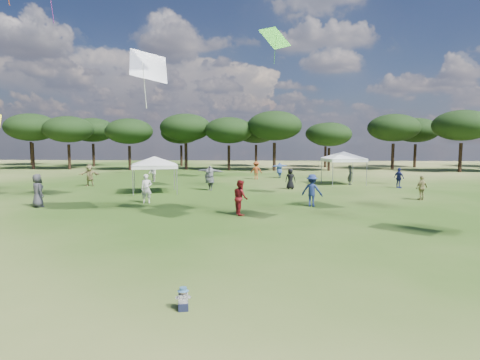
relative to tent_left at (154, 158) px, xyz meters
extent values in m
plane|color=#315118|center=(6.23, -22.00, -2.55)|extent=(140.00, 140.00, 0.00)
cylinder|color=black|center=(-22.83, 23.30, -0.80)|extent=(0.40, 0.40, 3.49)
ellipsoid|color=black|center=(-22.83, 23.30, 3.04)|extent=(6.79, 6.79, 3.66)
cylinder|color=black|center=(-17.68, 23.02, -0.89)|extent=(0.38, 0.38, 3.32)
ellipsoid|color=black|center=(-17.68, 23.02, 2.75)|extent=(6.44, 6.44, 3.47)
cylinder|color=black|center=(-9.27, 22.30, -0.98)|extent=(0.36, 0.36, 3.14)
ellipsoid|color=black|center=(-9.27, 22.30, 2.48)|extent=(6.11, 6.11, 3.29)
cylinder|color=black|center=(-2.16, 23.82, -0.82)|extent=(0.40, 0.40, 3.46)
ellipsoid|color=black|center=(-2.16, 23.82, 2.99)|extent=(6.73, 6.73, 3.63)
cylinder|color=black|center=(3.66, 22.64, -0.95)|extent=(0.37, 0.37, 3.21)
ellipsoid|color=black|center=(3.66, 22.64, 2.58)|extent=(6.24, 6.24, 3.36)
cylinder|color=black|center=(9.49, 22.18, -0.77)|extent=(0.41, 0.41, 3.56)
ellipsoid|color=black|center=(9.49, 22.18, 3.14)|extent=(6.91, 6.91, 3.73)
cylinder|color=black|center=(16.43, 22.51, -1.11)|extent=(0.33, 0.33, 2.88)
ellipsoid|color=black|center=(16.43, 22.51, 2.06)|extent=(5.60, 5.60, 3.02)
cylinder|color=black|center=(25.19, 24.98, -0.83)|extent=(0.39, 0.39, 3.44)
ellipsoid|color=black|center=(25.19, 24.98, 2.96)|extent=(6.69, 6.69, 3.60)
cylinder|color=black|center=(32.00, 21.06, -0.78)|extent=(0.40, 0.40, 3.53)
ellipsoid|color=black|center=(32.00, 21.06, 3.10)|extent=(6.86, 6.86, 3.70)
cylinder|color=black|center=(-27.86, 31.56, -0.74)|extent=(0.41, 0.41, 3.62)
ellipsoid|color=black|center=(-27.86, 31.56, 3.24)|extent=(7.03, 7.03, 3.79)
cylinder|color=black|center=(-17.16, 29.57, -0.87)|extent=(0.39, 0.39, 3.37)
ellipsoid|color=black|center=(-17.16, 29.57, 2.84)|extent=(6.54, 6.54, 3.53)
cylinder|color=black|center=(-4.28, 31.32, -0.99)|extent=(0.36, 0.36, 3.11)
ellipsoid|color=black|center=(-4.28, 31.32, 2.43)|extent=(6.05, 6.05, 3.26)
cylinder|color=black|center=(7.06, 30.53, -0.95)|extent=(0.37, 0.37, 3.20)
ellipsoid|color=black|center=(7.06, 30.53, 2.57)|extent=(6.21, 6.21, 3.35)
cylinder|color=black|center=(17.06, 29.35, -1.06)|extent=(0.34, 0.34, 2.99)
ellipsoid|color=black|center=(17.06, 29.35, 2.24)|extent=(5.81, 5.81, 3.13)
cylinder|color=black|center=(29.85, 29.75, -0.90)|extent=(0.38, 0.38, 3.31)
ellipsoid|color=black|center=(29.85, 29.75, 2.75)|extent=(6.43, 6.43, 3.47)
cylinder|color=gray|center=(-1.04, -1.86, -1.55)|extent=(0.06, 0.06, 2.00)
cylinder|color=gray|center=(1.86, -1.04, -1.55)|extent=(0.06, 0.06, 2.00)
cylinder|color=gray|center=(-1.86, 1.04, -1.55)|extent=(0.06, 0.06, 2.00)
cylinder|color=gray|center=(1.04, 1.86, -1.55)|extent=(0.06, 0.06, 2.00)
cube|color=white|center=(0.00, 0.00, -0.60)|extent=(3.92, 3.92, 0.25)
pyramid|color=white|center=(0.00, 0.00, 0.12)|extent=(6.22, 6.22, 0.60)
cylinder|color=gray|center=(13.78, 4.65, -1.45)|extent=(0.06, 0.06, 2.20)
cylinder|color=gray|center=(16.70, 5.15, -1.45)|extent=(0.06, 0.06, 2.20)
cylinder|color=gray|center=(13.29, 7.57, -1.45)|extent=(0.06, 0.06, 2.20)
cylinder|color=gray|center=(16.21, 8.07, -1.45)|extent=(0.06, 0.06, 2.20)
cube|color=white|center=(14.99, 6.36, -0.40)|extent=(3.60, 3.60, 0.25)
pyramid|color=white|center=(14.99, 6.36, 0.32)|extent=(6.27, 6.27, 0.60)
cube|color=black|center=(6.08, -20.32, -2.47)|extent=(0.27, 0.27, 0.17)
cube|color=black|center=(5.97, -20.18, -2.51)|extent=(0.12, 0.22, 0.09)
cube|color=black|center=(6.12, -20.14, -2.51)|extent=(0.12, 0.22, 0.09)
cube|color=white|center=(6.08, -20.32, -2.28)|extent=(0.24, 0.19, 0.22)
cylinder|color=white|center=(5.93, -20.29, -2.28)|extent=(0.12, 0.23, 0.14)
cylinder|color=white|center=(6.20, -20.23, -2.28)|extent=(0.12, 0.23, 0.14)
sphere|color=#E0B293|center=(6.08, -20.32, -2.12)|extent=(0.15, 0.15, 0.15)
cone|color=#4D90B3|center=(6.08, -20.32, -2.09)|extent=(0.25, 0.25, 0.03)
cylinder|color=#4D90B3|center=(6.08, -20.32, -2.05)|extent=(0.17, 0.17, 0.07)
imported|color=navy|center=(10.78, -5.69, -1.61)|extent=(1.39, 1.08, 1.89)
imported|color=olive|center=(-6.63, 3.94, -1.62)|extent=(1.78, 0.71, 1.87)
imported|color=maroon|center=(6.77, -8.59, -1.64)|extent=(0.94, 1.06, 1.82)
imported|color=navy|center=(18.96, 3.86, -1.73)|extent=(0.84, 1.04, 1.65)
imported|color=#323338|center=(15.56, 6.14, -1.69)|extent=(0.66, 0.75, 1.73)
imported|color=black|center=(10.14, 2.65, -1.73)|extent=(0.88, 0.66, 1.64)
imported|color=#933D18|center=(7.33, 10.68, -1.66)|extent=(1.18, 0.72, 1.78)
imported|color=#8F844E|center=(18.17, -2.77, -1.76)|extent=(1.00, 0.76, 1.58)
imported|color=#515256|center=(3.88, 1.47, -1.59)|extent=(2.39, 1.64, 1.92)
imported|color=#343339|center=(-5.01, -6.80, -1.59)|extent=(1.12, 1.07, 1.93)
imported|color=navy|center=(9.69, 12.29, -1.76)|extent=(1.91, 1.53, 1.59)
imported|color=silver|center=(0.79, -4.91, -1.66)|extent=(0.73, 0.56, 1.79)
imported|color=beige|center=(-2.29, 7.71, -1.68)|extent=(1.02, 1.07, 1.74)
plane|color=green|center=(9.00, 8.14, 10.46)|extent=(3.42, 2.41, 2.69)
plane|color=white|center=(2.45, -9.78, 4.82)|extent=(2.48, 2.58, 1.95)
camera|label=1|loc=(7.82, -28.98, 1.27)|focal=30.00mm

